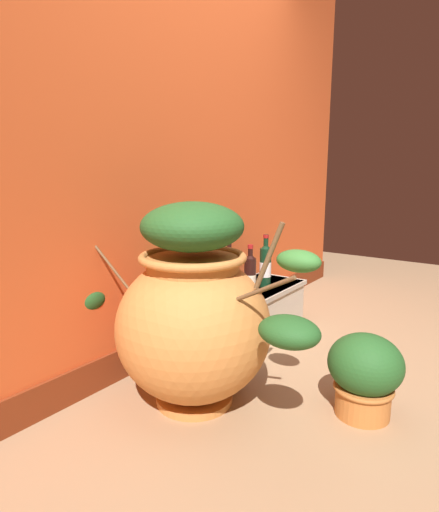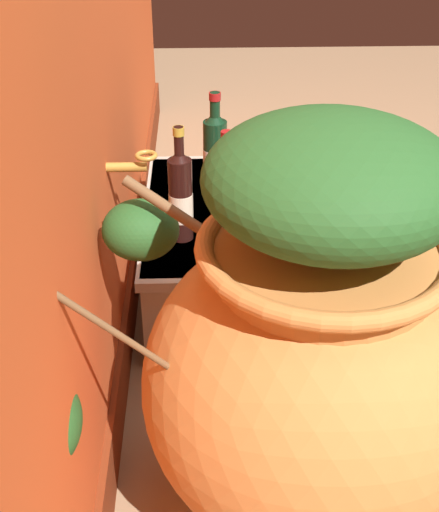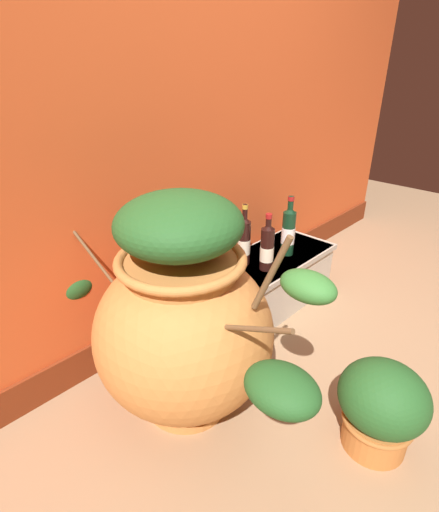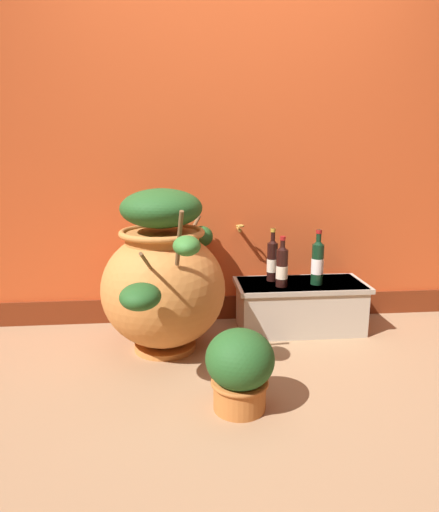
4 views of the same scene
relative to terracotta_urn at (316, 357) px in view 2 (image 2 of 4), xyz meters
The scene contains 5 objects.
terracotta_urn is the anchor object (origin of this frame).
stone_ledge 0.94m from the terracotta_urn, 13.97° to the left, with size 0.83×0.39×0.32m.
wine_bottle_left 0.74m from the terracotta_urn, 11.79° to the left, with size 0.07×0.07×0.32m.
wine_bottle_middle 0.98m from the terracotta_urn, 10.50° to the left, with size 0.08×0.08×0.35m.
wine_bottle_right 0.75m from the terracotta_urn, 22.28° to the left, with size 0.07×0.07×0.35m.
Camera 2 is at (-1.50, 0.87, 1.35)m, focal length 47.99 mm.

